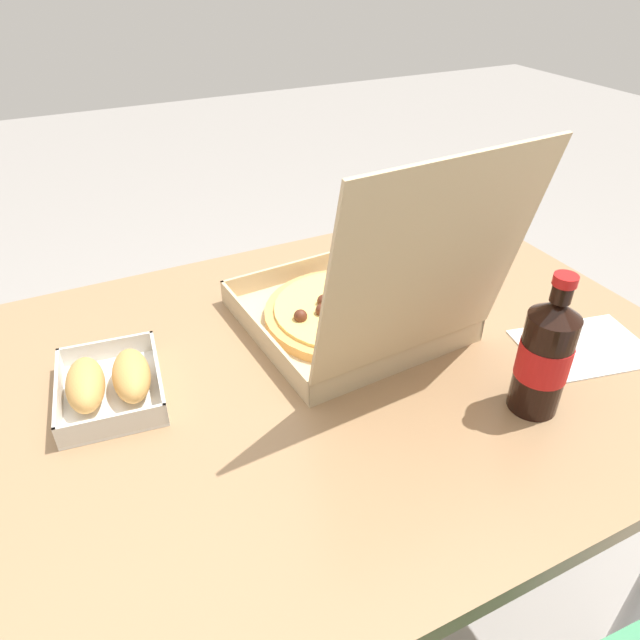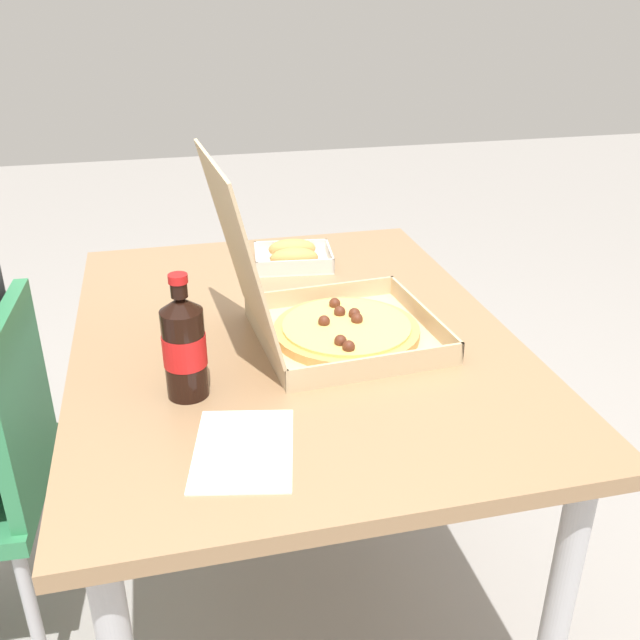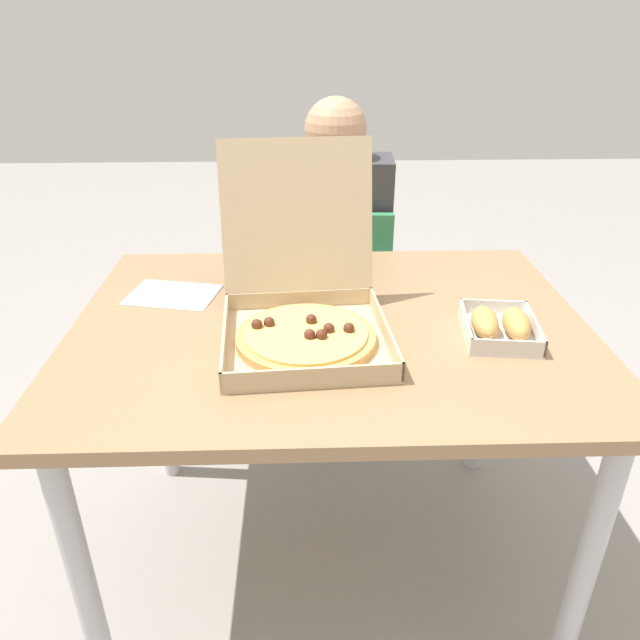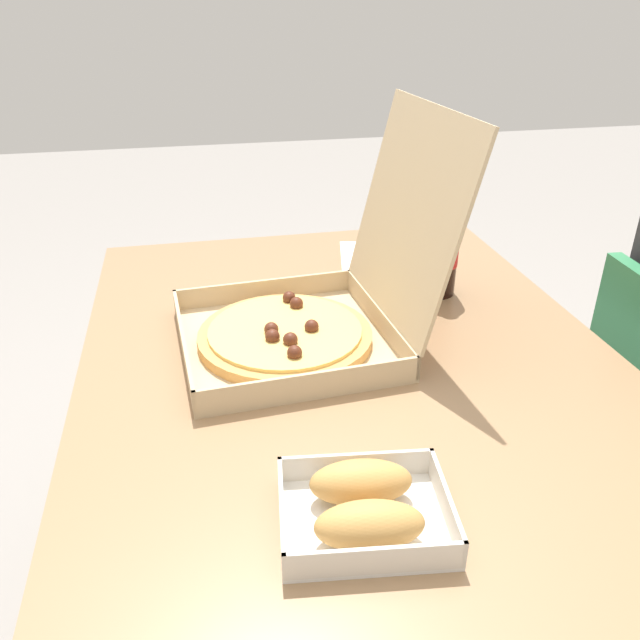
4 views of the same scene
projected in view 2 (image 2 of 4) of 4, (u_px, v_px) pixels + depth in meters
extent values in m
plane|color=gray|center=(297.00, 597.00, 1.77)|extent=(10.00, 10.00, 0.00)
cube|color=#997551|center=(292.00, 337.00, 1.44)|extent=(1.15, 0.87, 0.03)
cylinder|color=#B7B7BC|center=(554.00, 631.00, 1.24)|extent=(0.05, 0.05, 0.72)
cylinder|color=#B7B7BC|center=(380.00, 360.00, 2.13)|extent=(0.05, 0.05, 0.72)
cylinder|color=#B7B7BC|center=(132.00, 389.00, 1.98)|extent=(0.05, 0.05, 0.72)
cube|color=#338451|center=(20.00, 400.00, 1.41)|extent=(0.36, 0.05, 0.38)
cylinder|color=#B2B2B7|center=(60.00, 510.00, 1.74)|extent=(0.03, 0.03, 0.43)
cylinder|color=#B2B2B7|center=(34.00, 620.00, 1.44)|extent=(0.03, 0.03, 0.43)
cube|color=tan|center=(346.00, 336.00, 1.41)|extent=(0.36, 0.36, 0.01)
cube|color=tan|center=(423.00, 315.00, 1.44)|extent=(0.34, 0.03, 0.04)
cube|color=tan|center=(378.00, 366.00, 1.26)|extent=(0.03, 0.34, 0.04)
cube|color=tan|center=(321.00, 294.00, 1.54)|extent=(0.03, 0.34, 0.04)
cube|color=tan|center=(265.00, 338.00, 1.35)|extent=(0.34, 0.03, 0.04)
cube|color=tan|center=(238.00, 249.00, 1.26)|extent=(0.35, 0.11, 0.33)
cylinder|color=tan|center=(346.00, 331.00, 1.40)|extent=(0.29, 0.29, 0.02)
cylinder|color=#EAC666|center=(346.00, 326.00, 1.40)|extent=(0.26, 0.26, 0.01)
sphere|color=#562819|center=(340.00, 341.00, 1.32)|extent=(0.02, 0.02, 0.02)
sphere|color=#562819|center=(349.00, 347.00, 1.30)|extent=(0.02, 0.02, 0.02)
sphere|color=#562819|center=(354.00, 314.00, 1.43)|extent=(0.02, 0.02, 0.02)
sphere|color=#562819|center=(324.00, 321.00, 1.40)|extent=(0.02, 0.02, 0.02)
sphere|color=#562819|center=(340.00, 312.00, 1.44)|extent=(0.02, 0.02, 0.02)
sphere|color=#562819|center=(357.00, 319.00, 1.41)|extent=(0.02, 0.02, 0.02)
sphere|color=#562819|center=(335.00, 303.00, 1.47)|extent=(0.02, 0.02, 0.02)
cube|color=white|center=(293.00, 264.00, 1.77)|extent=(0.17, 0.21, 0.00)
cube|color=silver|center=(330.00, 255.00, 1.77)|extent=(0.15, 0.02, 0.03)
cube|color=silver|center=(256.00, 258.00, 1.75)|extent=(0.15, 0.02, 0.03)
cube|color=silver|center=(296.00, 267.00, 1.70)|extent=(0.03, 0.19, 0.03)
cube|color=silver|center=(291.00, 247.00, 1.82)|extent=(0.03, 0.19, 0.03)
ellipsoid|color=tan|center=(294.00, 258.00, 1.73)|extent=(0.07, 0.13, 0.05)
ellipsoid|color=tan|center=(292.00, 249.00, 1.79)|extent=(0.07, 0.13, 0.05)
cylinder|color=black|center=(185.00, 354.00, 1.18)|extent=(0.07, 0.07, 0.16)
cone|color=black|center=(180.00, 304.00, 1.14)|extent=(0.07, 0.07, 0.02)
cylinder|color=black|center=(179.00, 290.00, 1.13)|extent=(0.03, 0.03, 0.02)
cylinder|color=red|center=(178.00, 279.00, 1.12)|extent=(0.03, 0.03, 0.01)
cylinder|color=red|center=(185.00, 349.00, 1.18)|extent=(0.07, 0.07, 0.06)
cube|color=white|center=(244.00, 449.00, 1.07)|extent=(0.24, 0.19, 0.00)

